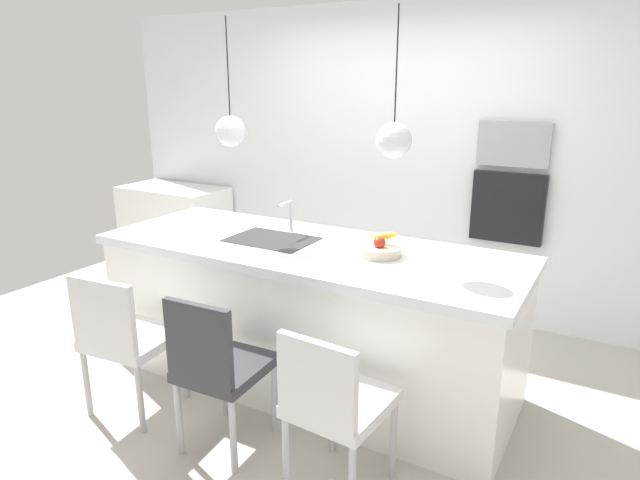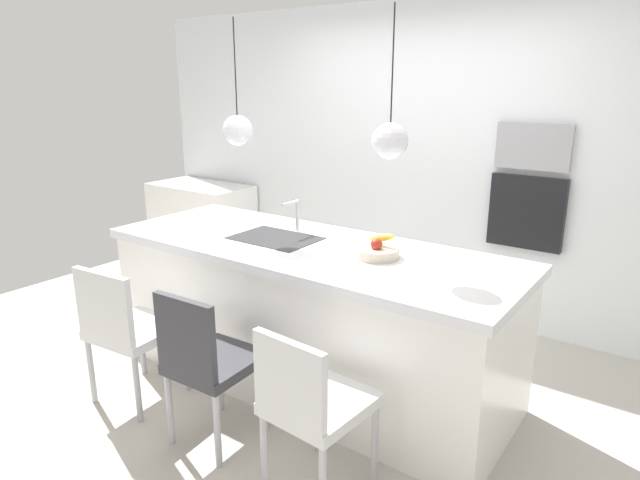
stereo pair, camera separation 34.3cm
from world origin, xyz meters
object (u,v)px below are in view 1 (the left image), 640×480
at_px(fruit_bowl, 380,249).
at_px(chair_far, 334,402).
at_px(microwave, 514,144).
at_px(chair_near, 124,335).
at_px(oven, 508,208).
at_px(chair_middle, 218,365).

distance_m(fruit_bowl, chair_far, 1.04).
distance_m(fruit_bowl, microwave, 1.67).
bearing_deg(chair_near, fruit_bowl, 36.65).
relative_size(microwave, oven, 0.96).
bearing_deg(chair_near, microwave, 56.01).
height_order(fruit_bowl, chair_near, fruit_bowl).
xyz_separation_m(fruit_bowl, oven, (0.43, 1.54, -0.00)).
height_order(chair_middle, chair_far, chair_middle).
height_order(microwave, chair_near, microwave).
distance_m(chair_middle, chair_far, 0.70).
bearing_deg(microwave, chair_far, -95.69).
distance_m(fruit_bowl, chair_middle, 1.15).
relative_size(oven, chair_middle, 0.61).
xyz_separation_m(microwave, chair_near, (-1.65, -2.45, -0.97)).
xyz_separation_m(oven, chair_far, (-0.24, -2.44, -0.48)).
height_order(chair_near, chair_middle, chair_middle).
xyz_separation_m(fruit_bowl, chair_near, (-1.22, -0.91, -0.48)).
relative_size(oven, chair_far, 0.63).
bearing_deg(fruit_bowl, chair_far, -78.50).
bearing_deg(microwave, chair_near, -123.99).
bearing_deg(oven, chair_near, -123.99).
distance_m(oven, chair_far, 2.50).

